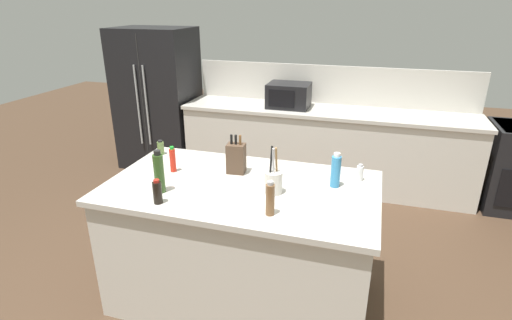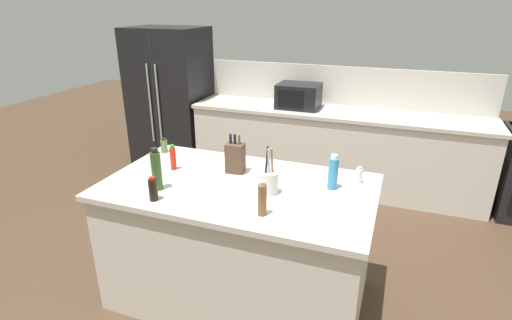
% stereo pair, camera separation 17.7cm
% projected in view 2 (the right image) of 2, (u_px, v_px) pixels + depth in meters
% --- Properties ---
extents(ground_plane, '(14.00, 14.00, 0.00)m').
position_uv_depth(ground_plane, '(240.00, 294.00, 3.10)').
color(ground_plane, '#473323').
extents(back_counter_run, '(3.41, 0.66, 0.94)m').
position_uv_depth(back_counter_run, '(334.00, 149.00, 4.74)').
color(back_counter_run, beige).
rests_on(back_counter_run, ground_plane).
extents(wall_backsplash, '(3.37, 0.03, 0.46)m').
position_uv_depth(wall_backsplash, '(343.00, 86.00, 4.76)').
color(wall_backsplash, beige).
rests_on(wall_backsplash, back_counter_run).
extents(kitchen_island, '(1.86, 1.06, 0.94)m').
position_uv_depth(kitchen_island, '(239.00, 242.00, 2.93)').
color(kitchen_island, beige).
rests_on(kitchen_island, ground_plane).
extents(refrigerator, '(0.97, 0.75, 1.81)m').
position_uv_depth(refrigerator, '(170.00, 98.00, 5.34)').
color(refrigerator, black).
rests_on(refrigerator, ground_plane).
extents(microwave, '(0.48, 0.39, 0.28)m').
position_uv_depth(microwave, '(299.00, 96.00, 4.66)').
color(microwave, black).
rests_on(microwave, back_counter_run).
extents(knife_block, '(0.14, 0.11, 0.29)m').
position_uv_depth(knife_block, '(235.00, 158.00, 2.91)').
color(knife_block, '#4C3828').
rests_on(knife_block, kitchen_island).
extents(utensil_crock, '(0.12, 0.12, 0.32)m').
position_uv_depth(utensil_crock, '(269.00, 182.00, 2.60)').
color(utensil_crock, beige).
rests_on(utensil_crock, kitchen_island).
extents(dish_soap_bottle, '(0.07, 0.07, 0.24)m').
position_uv_depth(dish_soap_bottle, '(333.00, 173.00, 2.65)').
color(dish_soap_bottle, '#3384BC').
rests_on(dish_soap_bottle, kitchen_island).
extents(olive_oil_bottle, '(0.07, 0.07, 0.29)m').
position_uv_depth(olive_oil_bottle, '(156.00, 170.00, 2.63)').
color(olive_oil_bottle, '#2D4C1E').
rests_on(olive_oil_bottle, kitchen_island).
extents(salt_shaker, '(0.05, 0.05, 0.12)m').
position_uv_depth(salt_shaker, '(359.00, 175.00, 2.76)').
color(salt_shaker, silver).
rests_on(salt_shaker, kitchen_island).
extents(spice_jar_oregano, '(0.05, 0.05, 0.12)m').
position_uv_depth(spice_jar_oregano, '(164.00, 146.00, 3.31)').
color(spice_jar_oregano, '#567038').
rests_on(spice_jar_oregano, kitchen_island).
extents(soy_sauce_bottle, '(0.06, 0.06, 0.16)m').
position_uv_depth(soy_sauce_bottle, '(153.00, 189.00, 2.51)').
color(soy_sauce_bottle, black).
rests_on(soy_sauce_bottle, kitchen_island).
extents(hot_sauce_bottle, '(0.04, 0.04, 0.20)m').
position_uv_depth(hot_sauce_bottle, '(173.00, 158.00, 2.96)').
color(hot_sauce_bottle, red).
rests_on(hot_sauce_bottle, kitchen_island).
extents(pepper_grinder, '(0.05, 0.05, 0.22)m').
position_uv_depth(pepper_grinder, '(262.00, 199.00, 2.33)').
color(pepper_grinder, brown).
rests_on(pepper_grinder, kitchen_island).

